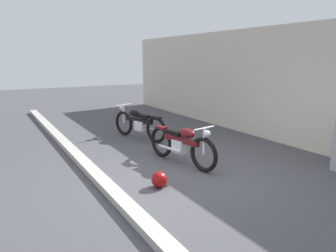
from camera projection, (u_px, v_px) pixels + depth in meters
ground_plane at (189, 176)px, 5.97m from camera, size 40.00×40.00×0.00m
building_wall at (316, 88)px, 7.40m from camera, size 18.00×0.30×2.99m
curb_strip at (111, 190)px, 5.21m from camera, size 18.00×0.24×0.12m
helmet at (159, 180)px, 5.44m from camera, size 0.28×0.28×0.28m
motorcycle_maroon at (181, 144)px, 6.59m from camera, size 1.96×0.64×0.89m
motorcycle_black at (139, 123)px, 8.69m from camera, size 1.92×0.81×0.89m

